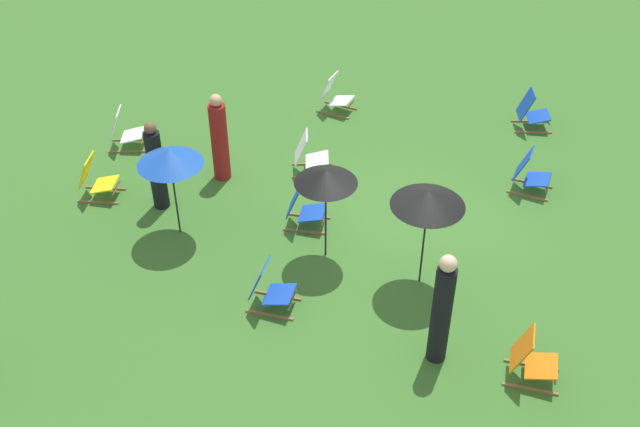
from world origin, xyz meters
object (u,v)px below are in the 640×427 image
at_px(deckchair_7, 304,207).
at_px(deckchair_8, 269,288).
at_px(deckchair_0, 96,179).
at_px(umbrella_1, 326,177).
at_px(deckchair_1, 530,173).
at_px(deckchair_6, 531,359).
at_px(deckchair_3, 335,95).
at_px(person_2, 219,139).
at_px(umbrella_2, 428,198).
at_px(deckchair_10, 309,155).
at_px(person_0, 442,311).
at_px(umbrella_0, 169,157).
at_px(deckchair_4, 124,131).
at_px(deckchair_9, 532,112).
at_px(person_1, 156,168).

bearing_deg(deckchair_7, deckchair_8, 175.93).
xyz_separation_m(deckchair_0, umbrella_1, (-0.62, -4.41, 1.21)).
height_order(deckchair_1, deckchair_6, same).
bearing_deg(deckchair_3, deckchair_7, -163.28).
bearing_deg(deckchair_6, deckchair_7, 57.19).
bearing_deg(deckchair_8, person_2, 32.07).
relative_size(deckchair_8, umbrella_2, 0.47).
distance_m(deckchair_10, person_0, 5.03).
bearing_deg(umbrella_2, umbrella_0, 86.25).
xyz_separation_m(deckchair_4, person_0, (-4.06, -6.67, 0.55)).
height_order(deckchair_4, umbrella_0, umbrella_0).
height_order(umbrella_0, person_2, person_2).
bearing_deg(person_0, umbrella_2, 146.51).
height_order(deckchair_8, umbrella_2, umbrella_2).
distance_m(deckchair_9, umbrella_0, 7.66).
bearing_deg(umbrella_2, deckchair_1, -28.62).
xyz_separation_m(deckchair_1, person_2, (-0.93, 5.61, 0.46)).
height_order(person_0, person_2, person_0).
bearing_deg(person_2, umbrella_2, 34.89).
relative_size(deckchair_9, person_0, 0.44).
xyz_separation_m(deckchair_9, person_1, (-4.29, 6.36, 0.45)).
bearing_deg(deckchair_3, deckchair_0, 150.66).
distance_m(deckchair_6, person_0, 1.39).
bearing_deg(deckchair_3, umbrella_2, -141.32).
distance_m(umbrella_1, umbrella_2, 1.63).
height_order(deckchair_9, umbrella_1, umbrella_1).
height_order(deckchair_7, umbrella_0, umbrella_0).
bearing_deg(umbrella_2, deckchair_8, 116.83).
distance_m(person_1, person_2, 1.35).
xyz_separation_m(deckchair_0, deckchair_4, (1.65, 0.22, 0.00)).
relative_size(deckchair_7, person_2, 0.47).
height_order(deckchair_3, deckchair_7, same).
relative_size(deckchair_1, person_1, 0.48).
distance_m(deckchair_4, person_0, 7.83).
relative_size(deckchair_10, umbrella_0, 0.51).
xyz_separation_m(person_0, person_1, (2.41, 5.21, -0.10)).
xyz_separation_m(deckchair_1, person_0, (-4.45, 1.16, 0.55)).
bearing_deg(deckchair_0, umbrella_0, -116.77).
relative_size(deckchair_0, deckchair_7, 1.00).
xyz_separation_m(deckchair_8, umbrella_2, (1.09, -2.15, 1.28)).
bearing_deg(deckchair_4, deckchair_6, -132.62).
relative_size(deckchair_4, deckchair_9, 1.02).
bearing_deg(umbrella_1, umbrella_0, 89.87).
height_order(umbrella_1, person_1, person_1).
xyz_separation_m(umbrella_2, person_2, (2.00, 4.01, -0.81)).
distance_m(deckchair_9, umbrella_1, 5.98).
relative_size(umbrella_2, person_2, 1.01).
xyz_separation_m(deckchair_3, umbrella_2, (-4.92, -2.50, 1.28)).
distance_m(deckchair_0, umbrella_1, 4.62).
bearing_deg(umbrella_0, deckchair_8, -123.89).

